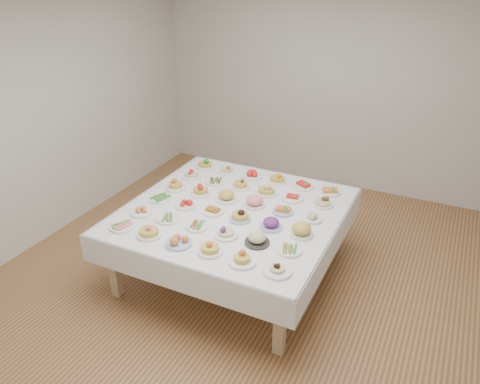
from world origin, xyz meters
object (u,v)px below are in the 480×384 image
at_px(dish_35, 330,190).
at_px(dish_0, 122,225).
at_px(display_table, 234,215).
at_px(dish_18, 176,183).

bearing_deg(dish_35, dish_0, -134.98).
xyz_separation_m(display_table, dish_0, (-0.78, -0.77, 0.09)).
distance_m(display_table, dish_0, 1.10).
relative_size(dish_0, dish_18, 1.09).
distance_m(dish_0, dish_35, 2.19).
height_order(display_table, dish_0, dish_0).
xyz_separation_m(dish_0, dish_18, (-0.00, 0.92, 0.04)).
relative_size(display_table, dish_35, 10.22).
xyz_separation_m(dish_18, dish_35, (1.55, 0.63, -0.03)).
height_order(dish_18, dish_35, dish_18).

